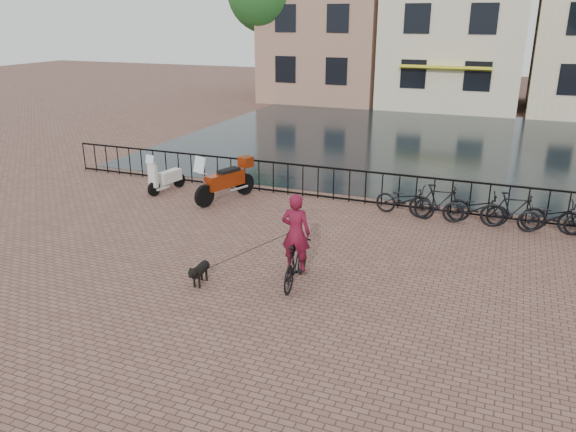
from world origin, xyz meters
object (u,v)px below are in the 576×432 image
at_px(motorcycle, 225,176).
at_px(scooter, 166,171).
at_px(cyclist, 296,245).
at_px(dog, 200,273).

bearing_deg(motorcycle, scooter, -163.89).
relative_size(motorcycle, scooter, 1.49).
xyz_separation_m(motorcycle, scooter, (-2.20, 0.13, -0.11)).
bearing_deg(cyclist, scooter, -41.47).
relative_size(dog, motorcycle, 0.35).
xyz_separation_m(cyclist, scooter, (-6.23, 4.66, -0.21)).
height_order(cyclist, motorcycle, cyclist).
distance_m(cyclist, scooter, 7.78).
height_order(dog, scooter, scooter).
height_order(motorcycle, scooter, motorcycle).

